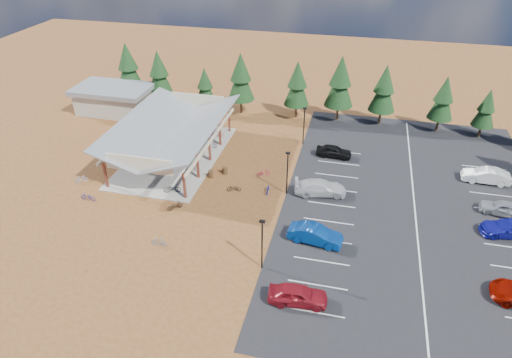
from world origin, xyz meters
The scene contains 41 objects.
ground centered at (0.00, 0.00, 0.00)m, with size 140.00×140.00×0.00m, color brown.
asphalt_lot centered at (18.50, 3.00, 0.02)m, with size 27.00×44.00×0.04m, color black.
concrete_pad centered at (-10.00, 7.00, 0.05)m, with size 10.60×18.60×0.10m, color gray.
bike_pavilion centered at (-10.00, 7.00, 3.82)m, with size 11.65×19.40×4.97m.
outbuilding centered at (-24.00, 18.00, 2.03)m, with size 11.00×7.00×3.90m.
lamp_post_0 centered at (5.00, -10.00, 2.98)m, with size 0.50×0.25×5.14m.
lamp_post_1 centered at (5.00, 2.00, 2.98)m, with size 0.50×0.25×5.14m.
lamp_post_2 centered at (5.00, 14.00, 2.98)m, with size 0.50×0.25×5.14m.
trash_bin_0 centered at (-4.08, 3.31, 0.45)m, with size 0.60×0.60×0.90m, color #462F19.
trash_bin_1 centered at (-2.72, 4.43, 0.45)m, with size 0.60×0.60×0.90m, color #462F19.
pine_0 centered at (-23.53, 22.65, 5.61)m, with size 3.94×3.94×9.18m.
pine_1 centered at (-18.10, 21.80, 5.26)m, with size 3.70×3.70×8.61m.
pine_2 centered at (-10.66, 21.04, 4.16)m, with size 2.93×2.93×6.81m.
pine_3 centered at (-5.47, 21.93, 5.56)m, with size 3.91×3.91×9.10m.
pine_4 centered at (2.69, 22.25, 5.15)m, with size 3.62×3.62×8.43m.
pine_5 centered at (8.62, 22.73, 5.77)m, with size 4.05×4.05×9.44m.
pine_6 centered at (14.61, 22.90, 5.23)m, with size 3.68×3.68×8.56m.
pine_7 centered at (22.38, 22.42, 4.76)m, with size 3.35×3.35×7.80m.
pine_8 centered at (27.78, 21.87, 4.09)m, with size 2.88×2.88×6.71m.
bike_0 centered at (-13.00, 2.37, 0.51)m, with size 0.54×1.56×0.82m, color black.
bike_1 centered at (-11.85, 4.34, 0.64)m, with size 0.51×1.79×1.08m, color #9B9FA3.
bike_2 centered at (-10.89, 9.58, 0.58)m, with size 0.64×1.83×0.96m, color #245898.
bike_3 centered at (-11.34, 11.13, 0.59)m, with size 0.46×1.62×0.97m, color maroon.
bike_4 centered at (-7.12, -0.80, 0.60)m, with size 0.66×1.89×0.99m, color black.
bike_5 centered at (-6.60, 4.27, 0.66)m, with size 0.52×1.86×1.12m, color #94989D.
bike_6 centered at (-6.33, 10.07, 0.52)m, with size 0.55×1.59×0.83m, color navy.
bike_7 centered at (-6.49, 13.10, 0.63)m, with size 0.49×1.75×1.05m, color maroon.
bike_9 centered at (-18.00, -1.17, 0.44)m, with size 0.42×1.48×0.89m, color #A0A1A8.
bike_10 centered at (-15.33, -4.23, 0.44)m, with size 0.59×1.68×0.88m, color navy.
bike_12 centered at (-5.72, -3.54, 0.43)m, with size 0.58×1.65×0.87m, color black.
bike_13 centered at (-4.89, -9.39, 0.47)m, with size 0.45×1.58×0.95m, color gray.
bike_14 centered at (3.00, 1.69, 0.44)m, with size 0.58×1.66×0.87m, color navy.
bike_15 centered at (1.76, 5.10, 0.45)m, with size 0.42×1.49×0.90m, color #A01F37.
bike_16 centered at (-0.67, 1.08, 0.41)m, with size 0.54×1.56×0.82m, color black.
car_0 centered at (8.66, -13.25, 0.84)m, with size 1.90×4.72×1.61m, color maroon.
car_1 centered at (9.06, -5.45, 0.88)m, with size 1.77×5.08×1.68m, color navy.
car_3 centered at (8.57, 2.78, 0.85)m, with size 2.26×5.55×1.61m, color #BEBEBE.
car_4 centered at (9.21, 11.54, 0.78)m, with size 1.75×4.35×1.48m, color black.
car_7 centered at (26.92, -0.05, 0.82)m, with size 2.19×5.39×1.56m, color navy.
car_8 centered at (27.03, 3.36, 0.80)m, with size 1.80×4.46×1.52m, color gray.
car_9 centered at (26.43, 9.58, 0.87)m, with size 1.77×5.07×1.67m, color silver.
Camera 1 is at (11.48, -39.07, 27.64)m, focal length 32.00 mm.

